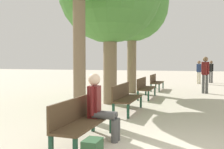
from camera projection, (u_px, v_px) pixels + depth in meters
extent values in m
cube|color=#4C3823|center=(86.00, 122.00, 4.52)|extent=(0.50, 1.77, 0.04)
cube|color=#4C3823|center=(74.00, 109.00, 4.58)|extent=(0.04, 1.77, 0.41)
cube|color=#19422D|center=(111.00, 124.00, 5.27)|extent=(0.06, 0.06, 0.38)
cube|color=#19422D|center=(51.00, 148.00, 3.80)|extent=(0.06, 0.06, 0.38)
cube|color=#19422D|center=(93.00, 123.00, 5.39)|extent=(0.06, 0.06, 0.38)
cube|color=#4C3823|center=(129.00, 99.00, 7.47)|extent=(0.50, 1.77, 0.04)
cube|color=#4C3823|center=(121.00, 91.00, 7.53)|extent=(0.04, 1.77, 0.41)
cube|color=#19422D|center=(128.00, 111.00, 6.62)|extent=(0.06, 0.06, 0.38)
cube|color=#19422D|center=(141.00, 102.00, 8.21)|extent=(0.06, 0.06, 0.38)
cube|color=#19422D|center=(113.00, 110.00, 6.75)|extent=(0.06, 0.06, 0.38)
cube|color=#19422D|center=(129.00, 101.00, 8.34)|extent=(0.06, 0.06, 0.38)
cube|color=#4C3823|center=(147.00, 88.00, 10.42)|extent=(0.50, 1.77, 0.04)
cube|color=#4C3823|center=(142.00, 83.00, 10.48)|extent=(0.04, 1.77, 0.41)
cube|color=#19422D|center=(148.00, 96.00, 9.57)|extent=(0.06, 0.06, 0.38)
cube|color=#19422D|center=(155.00, 91.00, 11.16)|extent=(0.06, 0.06, 0.38)
cube|color=#19422D|center=(138.00, 96.00, 9.70)|extent=(0.06, 0.06, 0.38)
cube|color=#19422D|center=(146.00, 91.00, 11.29)|extent=(0.06, 0.06, 0.38)
cube|color=#4C3823|center=(157.00, 83.00, 13.37)|extent=(0.50, 1.77, 0.04)
cube|color=#4C3823|center=(153.00, 78.00, 13.43)|extent=(0.04, 1.77, 0.41)
cube|color=#19422D|center=(159.00, 88.00, 12.52)|extent=(0.06, 0.06, 0.38)
cube|color=#19422D|center=(163.00, 85.00, 14.11)|extent=(0.06, 0.06, 0.38)
cube|color=#19422D|center=(151.00, 88.00, 12.65)|extent=(0.06, 0.06, 0.38)
cube|color=#19422D|center=(156.00, 85.00, 14.24)|extent=(0.06, 0.06, 0.38)
cylinder|color=#7A664C|center=(79.00, 46.00, 6.56)|extent=(0.33, 0.33, 3.83)
cylinder|color=#7A664C|center=(110.00, 62.00, 8.99)|extent=(0.49, 0.49, 3.02)
cylinder|color=#7A664C|center=(132.00, 59.00, 12.11)|extent=(0.44, 0.44, 3.29)
sphere|color=#478438|center=(132.00, 5.00, 11.98)|extent=(3.51, 3.51, 3.51)
cylinder|color=#4C4C4C|center=(104.00, 116.00, 4.70)|extent=(0.44, 0.13, 0.13)
cylinder|color=#4C4C4C|center=(115.00, 131.00, 4.64)|extent=(0.13, 0.13, 0.42)
cylinder|color=#4C4C4C|center=(106.00, 114.00, 4.84)|extent=(0.44, 0.13, 0.13)
cylinder|color=#4C4C4C|center=(117.00, 129.00, 4.79)|extent=(0.13, 0.13, 0.42)
cube|color=maroon|center=(94.00, 102.00, 4.83)|extent=(0.20, 0.24, 0.62)
cylinder|color=maroon|center=(92.00, 101.00, 4.70)|extent=(0.09, 0.09, 0.56)
cylinder|color=maroon|center=(97.00, 99.00, 4.95)|extent=(0.09, 0.09, 0.56)
sphere|color=beige|center=(94.00, 79.00, 4.81)|extent=(0.24, 0.24, 0.24)
cylinder|color=#4C4C4C|center=(210.00, 77.00, 18.00)|extent=(0.12, 0.12, 0.81)
cylinder|color=#4C4C4C|center=(212.00, 77.00, 17.96)|extent=(0.12, 0.12, 0.81)
cube|color=black|center=(211.00, 68.00, 17.95)|extent=(0.20, 0.23, 0.57)
cylinder|color=black|center=(209.00, 68.00, 17.98)|extent=(0.08, 0.08, 0.54)
cylinder|color=black|center=(213.00, 68.00, 17.91)|extent=(0.08, 0.08, 0.54)
sphere|color=brown|center=(211.00, 62.00, 17.93)|extent=(0.22, 0.22, 0.22)
cylinder|color=beige|center=(198.00, 78.00, 17.19)|extent=(0.12, 0.12, 0.80)
cylinder|color=beige|center=(200.00, 78.00, 17.15)|extent=(0.12, 0.12, 0.80)
cube|color=navy|center=(199.00, 68.00, 17.13)|extent=(0.27, 0.25, 0.57)
cylinder|color=navy|center=(197.00, 68.00, 17.17)|extent=(0.08, 0.08, 0.54)
cylinder|color=navy|center=(201.00, 68.00, 17.10)|extent=(0.08, 0.08, 0.54)
sphere|color=brown|center=(199.00, 62.00, 17.11)|extent=(0.22, 0.22, 0.22)
cylinder|color=#4C4C4C|center=(203.00, 84.00, 11.95)|extent=(0.13, 0.13, 0.89)
cylinder|color=#4C4C4C|center=(207.00, 84.00, 11.91)|extent=(0.13, 0.13, 0.89)
cube|color=maroon|center=(205.00, 68.00, 11.89)|extent=(0.29, 0.31, 0.63)
cylinder|color=maroon|center=(202.00, 68.00, 11.93)|extent=(0.09, 0.09, 0.60)
cylinder|color=maroon|center=(208.00, 68.00, 11.85)|extent=(0.09, 0.09, 0.60)
sphere|color=brown|center=(205.00, 59.00, 11.87)|extent=(0.24, 0.24, 0.24)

